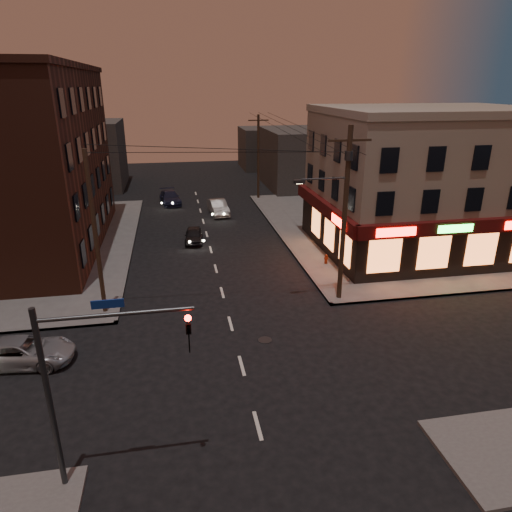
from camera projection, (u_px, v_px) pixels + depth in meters
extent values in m
plane|color=black|center=(242.00, 366.00, 20.97)|extent=(120.00, 120.00, 0.00)
cube|color=#514F4C|center=(405.00, 226.00, 41.47)|extent=(24.00, 28.00, 0.15)
cube|color=gray|center=(424.00, 183.00, 34.28)|extent=(15.00, 12.00, 10.00)
cube|color=gray|center=(433.00, 110.00, 32.43)|extent=(15.20, 12.20, 0.50)
cube|color=black|center=(464.00, 251.00, 29.97)|extent=(15.12, 0.25, 3.40)
cube|color=black|center=(327.00, 231.00, 34.18)|extent=(0.25, 12.12, 3.40)
cube|color=#430B0A|center=(472.00, 226.00, 29.05)|extent=(15.60, 0.50, 0.90)
cube|color=#430B0A|center=(324.00, 207.00, 33.50)|extent=(0.50, 12.60, 0.90)
cube|color=#FF140C|center=(396.00, 232.00, 27.91)|extent=(2.60, 0.06, 0.55)
cube|color=#26FF3F|center=(456.00, 229.00, 28.59)|extent=(2.40, 0.06, 0.50)
cube|color=#FF140C|center=(339.00, 222.00, 29.95)|extent=(0.06, 2.60, 0.55)
cube|color=orange|center=(458.00, 251.00, 29.69)|extent=(12.40, 0.08, 2.20)
cube|color=orange|center=(329.00, 233.00, 33.20)|extent=(0.08, 8.40, 2.20)
cube|color=#482317|center=(8.00, 164.00, 33.66)|extent=(12.00, 20.00, 13.00)
cube|color=#3F3D3A|center=(306.00, 158.00, 57.07)|extent=(10.00, 12.00, 7.00)
cube|color=#3F3D3A|center=(85.00, 155.00, 56.01)|extent=(9.00, 10.00, 8.00)
cube|color=#3F3D3A|center=(267.00, 148.00, 69.79)|extent=(8.00, 8.00, 6.00)
cylinder|color=#382619|center=(344.00, 217.00, 25.64)|extent=(0.28, 0.28, 10.00)
cube|color=#382619|center=(350.00, 140.00, 24.16)|extent=(2.40, 0.12, 0.12)
cylinder|color=#333538|center=(349.00, 156.00, 24.44)|extent=(0.44, 0.44, 0.50)
cylinder|color=#333538|center=(324.00, 179.00, 24.64)|extent=(2.60, 0.10, 0.10)
cube|color=#333538|center=(299.00, 181.00, 24.44)|extent=(0.60, 0.25, 0.18)
cube|color=#FFD88C|center=(299.00, 183.00, 24.48)|extent=(0.35, 0.15, 0.04)
cylinder|color=#382619|center=(258.00, 157.00, 49.93)|extent=(0.26, 0.26, 9.00)
cylinder|color=#382619|center=(96.00, 235.00, 24.16)|extent=(0.24, 0.24, 9.00)
cylinder|color=#333538|center=(50.00, 404.00, 13.57)|extent=(0.18, 0.18, 6.40)
cylinder|color=#333538|center=(116.00, 314.00, 12.95)|extent=(4.40, 0.12, 0.12)
imported|color=black|center=(188.00, 324.00, 13.47)|extent=(0.16, 0.20, 1.00)
sphere|color=#FF0C05|center=(188.00, 318.00, 13.27)|extent=(0.20, 0.20, 0.20)
cube|color=navy|center=(108.00, 304.00, 12.80)|extent=(0.90, 0.05, 0.25)
imported|color=#95989D|center=(23.00, 352.00, 20.93)|extent=(4.75, 2.60, 1.26)
imported|color=black|center=(194.00, 235.00, 37.14)|extent=(1.68, 3.59, 1.19)
imported|color=gray|center=(218.00, 207.00, 45.11)|extent=(1.96, 4.52, 1.44)
imported|color=#1A1D34|center=(170.00, 198.00, 49.23)|extent=(2.54, 4.91, 1.36)
cylinder|color=maroon|center=(326.00, 260.00, 32.45)|extent=(0.27, 0.27, 0.56)
sphere|color=maroon|center=(326.00, 256.00, 32.34)|extent=(0.22, 0.22, 0.22)
cylinder|color=maroon|center=(326.00, 258.00, 32.41)|extent=(0.32, 0.22, 0.11)
cylinder|color=maroon|center=(326.00, 258.00, 32.41)|extent=(0.22, 0.32, 0.11)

